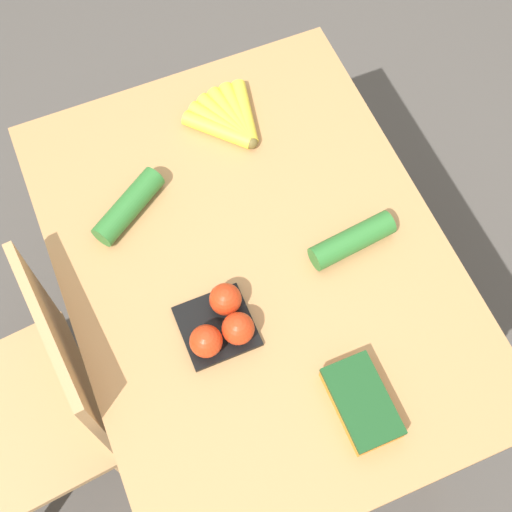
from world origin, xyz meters
TOP-DOWN VIEW (x-y plane):
  - ground_plane at (0.00, 0.00)m, footprint 12.00×12.00m
  - dining_table at (0.00, 0.00)m, footprint 1.11×0.82m
  - chair at (-0.02, 0.57)m, footprint 0.46×0.44m
  - banana_bunch at (0.36, -0.08)m, footprint 0.19×0.18m
  - tomato_pack at (-0.12, 0.12)m, footprint 0.15×0.15m
  - carrot_bag at (-0.37, -0.07)m, footprint 0.18×0.10m
  - cucumber_near at (-0.04, -0.21)m, footprint 0.07×0.20m
  - cucumber_far at (0.22, 0.21)m, footprint 0.15×0.19m

SIDE VIEW (x-z plane):
  - ground_plane at x=0.00m, z-range 0.00..0.00m
  - chair at x=-0.02m, z-range 0.03..0.93m
  - dining_table at x=0.00m, z-range 0.26..1.04m
  - banana_bunch at x=0.36m, z-range 0.78..0.81m
  - carrot_bag at x=-0.37m, z-range 0.78..0.82m
  - cucumber_near at x=-0.04m, z-range 0.78..0.83m
  - cucumber_far at x=0.22m, z-range 0.78..0.83m
  - tomato_pack at x=-0.12m, z-range 0.78..0.85m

